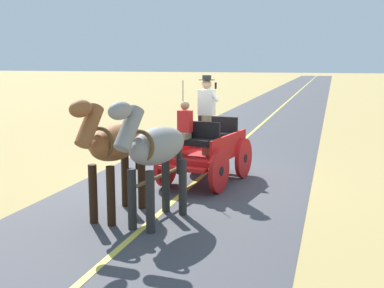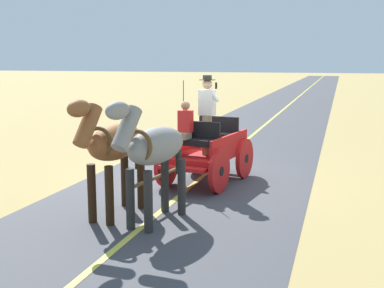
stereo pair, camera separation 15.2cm
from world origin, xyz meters
name	(u,v)px [view 2 (the right image)]	position (x,y,z in m)	size (l,w,h in m)	color
ground_plane	(199,180)	(0.00, 0.00, 0.00)	(200.00, 200.00, 0.00)	tan
road_surface	(199,179)	(0.00, 0.00, 0.00)	(5.27, 160.00, 0.01)	#424247
road_centre_stripe	(199,179)	(0.00, 0.00, 0.01)	(0.12, 160.00, 0.00)	#DBCC4C
horse_drawn_carriage	(206,148)	(-0.22, 0.23, 0.82)	(1.80, 4.51, 2.50)	red
horse_near_side	(153,149)	(-0.12, 3.28, 1.32)	(0.87, 2.15, 2.21)	gray
horse_off_side	(113,145)	(0.70, 3.15, 1.32)	(0.74, 2.14, 2.21)	brown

